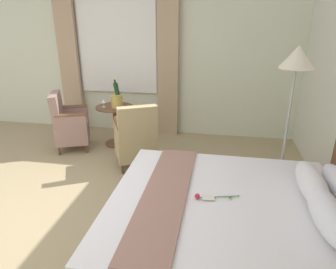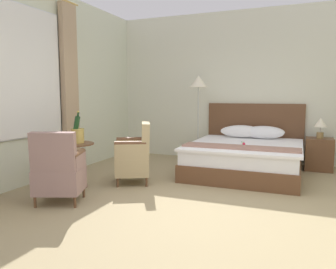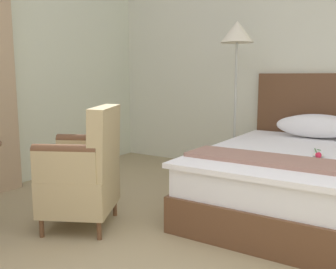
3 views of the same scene
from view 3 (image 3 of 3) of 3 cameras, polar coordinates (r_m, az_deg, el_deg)
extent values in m
cube|color=silver|center=(4.69, 23.88, 12.85)|extent=(5.83, 0.12, 3.16)
cube|color=brown|center=(3.59, 22.24, -8.81)|extent=(1.87, 2.20, 0.29)
cube|color=white|center=(3.53, 22.49, -4.87)|extent=(1.81, 2.13, 0.22)
cube|color=white|center=(3.44, 22.44, -2.98)|extent=(1.90, 2.07, 0.04)
cube|color=#9B7060|center=(2.91, 20.56, -4.25)|extent=(1.87, 0.40, 0.03)
ellipsoid|color=white|center=(4.43, 22.00, 1.38)|extent=(0.79, 0.25, 0.25)
ellipsoid|color=white|center=(4.19, 21.38, 1.14)|extent=(0.79, 0.23, 0.24)
cylinder|color=#2D6628|center=(3.38, 21.69, -2.59)|extent=(0.11, 0.37, 0.01)
sphere|color=#DB2342|center=(3.19, 21.94, -2.95)|extent=(0.05, 0.05, 0.05)
ellipsoid|color=#33702D|center=(3.48, 22.02, -2.20)|extent=(0.05, 0.05, 0.01)
cube|color=white|center=(3.29, 21.94, -2.89)|extent=(0.09, 0.12, 0.00)
cylinder|color=#B4B6AD|center=(4.47, 9.89, -6.54)|extent=(0.28, 0.28, 0.03)
cylinder|color=#B4B6AD|center=(4.33, 10.16, 3.47)|extent=(0.03, 0.03, 1.53)
cone|color=#EFE5C6|center=(4.34, 10.49, 15.16)|extent=(0.37, 0.37, 0.23)
cylinder|color=brown|center=(3.45, -15.34, -10.42)|extent=(0.04, 0.04, 0.14)
cylinder|color=brown|center=(3.04, -18.70, -13.31)|extent=(0.04, 0.04, 0.14)
cylinder|color=brown|center=(3.32, -8.09, -10.95)|extent=(0.04, 0.04, 0.14)
cylinder|color=brown|center=(2.89, -10.45, -14.15)|extent=(0.04, 0.04, 0.14)
cube|color=tan|center=(3.10, -13.27, -8.43)|extent=(0.72, 0.74, 0.28)
cube|color=tan|center=(2.94, -9.67, -1.01)|extent=(0.36, 0.54, 0.54)
cube|color=tan|center=(3.25, -12.44, -2.83)|extent=(0.47, 0.30, 0.24)
cylinder|color=brown|center=(3.23, -12.51, -0.77)|extent=(0.47, 0.30, 0.09)
cube|color=tan|center=(2.83, -15.37, -4.72)|extent=(0.47, 0.30, 0.24)
cylinder|color=brown|center=(2.80, -15.47, -2.36)|extent=(0.47, 0.30, 0.09)
camera|label=1|loc=(3.76, 63.04, 17.41)|focal=32.00mm
camera|label=2|loc=(2.52, -154.77, -3.49)|focal=35.00mm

